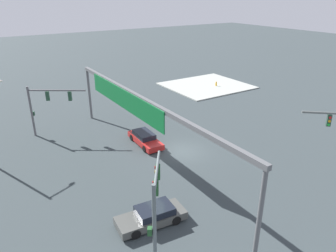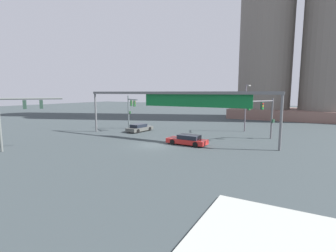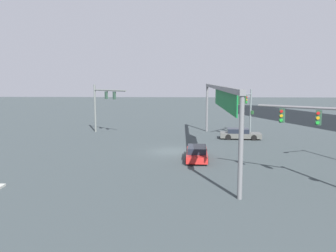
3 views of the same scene
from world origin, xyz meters
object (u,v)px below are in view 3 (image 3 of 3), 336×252
at_px(traffic_signal_cross_street, 324,129).
at_px(sedan_car_waiting_far, 240,134).
at_px(sedan_car_approaching, 197,153).
at_px(traffic_signal_near_corner, 247,105).
at_px(traffic_signal_opposite_side, 102,101).

xyz_separation_m(traffic_signal_cross_street, sedan_car_waiting_far, (-18.19, -2.18, -3.20)).
distance_m(traffic_signal_cross_street, sedan_car_approaching, 11.05).
bearing_deg(traffic_signal_cross_street, traffic_signal_near_corner, -53.74).
distance_m(traffic_signal_opposite_side, sedan_car_waiting_far, 17.66).
bearing_deg(sedan_car_approaching, traffic_signal_opposite_side, 40.23).
height_order(traffic_signal_cross_street, sedan_car_approaching, traffic_signal_cross_street).
relative_size(traffic_signal_opposite_side, sedan_car_approaching, 1.26).
distance_m(traffic_signal_cross_street, sedan_car_waiting_far, 18.60).
xyz_separation_m(sedan_car_approaching, sedan_car_waiting_far, (-10.86, 5.45, 0.00)).
bearing_deg(traffic_signal_opposite_side, sedan_car_approaching, -11.89).
xyz_separation_m(traffic_signal_cross_street, sedan_car_approaching, (-7.33, -7.63, -3.20)).
bearing_deg(traffic_signal_near_corner, sedan_car_waiting_far, 9.57).
bearing_deg(sedan_car_waiting_far, traffic_signal_opposite_side, 172.70).
relative_size(traffic_signal_near_corner, traffic_signal_cross_street, 1.04).
height_order(traffic_signal_near_corner, traffic_signal_opposite_side, traffic_signal_opposite_side).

